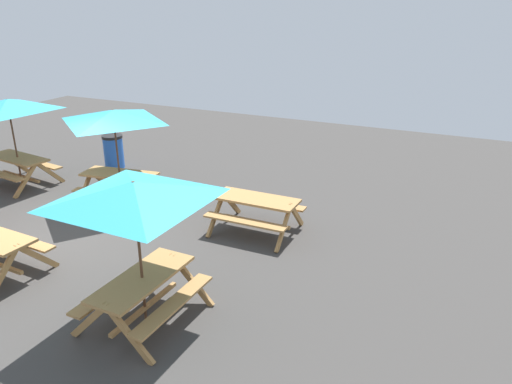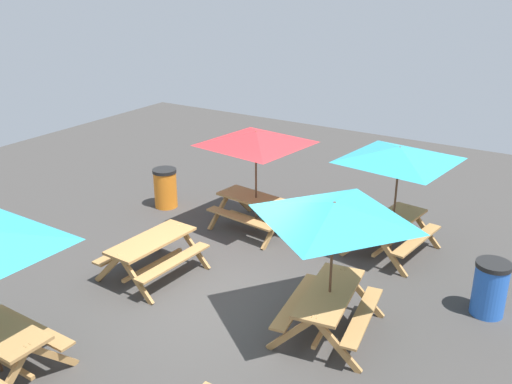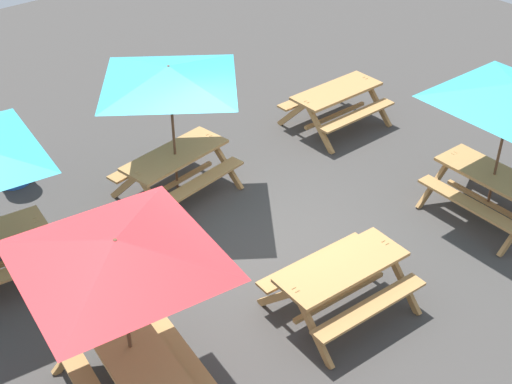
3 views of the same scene
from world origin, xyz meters
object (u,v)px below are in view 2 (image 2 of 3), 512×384
object	(u,v)px
trash_bin_orange	(165,188)
trash_bin_blue	(490,288)
picnic_table_5	(334,221)
picnic_table_1	(152,249)
picnic_table_3	(399,162)
picnic_table_0	(256,145)

from	to	relation	value
trash_bin_orange	trash_bin_blue	xyz separation A→B (m)	(0.73, 7.80, 0.00)
trash_bin_orange	picnic_table_5	bearing A→B (deg)	64.86
picnic_table_1	picnic_table_3	xyz separation A→B (m)	(-3.38, 3.56, 1.43)
picnic_table_0	picnic_table_3	size ratio (longest dim) A/B	1.00
picnic_table_5	picnic_table_0	bearing A→B (deg)	-140.09
picnic_table_3	trash_bin_orange	world-z (taller)	picnic_table_3
picnic_table_1	trash_bin_orange	distance (m)	3.45
picnic_table_5	picnic_table_3	bearing A→B (deg)	173.44
trash_bin_blue	picnic_table_3	bearing A→B (deg)	-121.36
picnic_table_1	picnic_table_5	xyz separation A→B (m)	(-0.09, 3.67, 1.43)
picnic_table_0	trash_bin_blue	size ratio (longest dim) A/B	2.86
picnic_table_1	picnic_table_3	bearing A→B (deg)	136.61
picnic_table_1	trash_bin_orange	xyz separation A→B (m)	(-2.77, -2.05, -0.07)
trash_bin_orange	picnic_table_0	bearing A→B (deg)	91.64
picnic_table_0	picnic_table_1	bearing A→B (deg)	-93.78
picnic_table_1	trash_bin_orange	bearing A→B (deg)	-140.43
picnic_table_0	trash_bin_orange	size ratio (longest dim) A/B	2.86
picnic_table_3	trash_bin_blue	distance (m)	2.97
trash_bin_orange	trash_bin_blue	distance (m)	7.83
picnic_table_1	trash_bin_orange	size ratio (longest dim) A/B	1.91
picnic_table_1	trash_bin_blue	world-z (taller)	trash_bin_blue
trash_bin_blue	picnic_table_5	bearing A→B (deg)	-46.69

